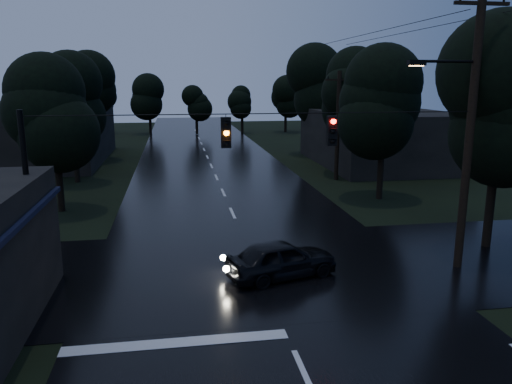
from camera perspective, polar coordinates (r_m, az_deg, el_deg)
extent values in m
cube|color=black|center=(36.06, -4.54, 1.63)|extent=(12.00, 120.00, 0.02)
cube|color=black|center=(18.82, 0.12, -8.76)|extent=(60.00, 9.00, 0.02)
cube|color=black|center=(15.32, -24.66, -2.39)|extent=(0.30, 7.00, 0.15)
cylinder|color=black|center=(18.62, -22.40, -5.10)|extent=(0.10, 0.10, 3.00)
cube|color=#EFB15F|center=(14.15, -26.16, -6.69)|extent=(0.06, 1.60, 0.50)
cube|color=#EFB15F|center=(16.63, -23.55, -3.67)|extent=(0.06, 1.20, 0.50)
cube|color=black|center=(43.00, 13.97, 6.05)|extent=(10.00, 14.00, 4.40)
cube|color=black|center=(46.84, -23.11, 6.30)|extent=(10.00, 16.00, 5.00)
cylinder|color=black|center=(19.39, 23.23, 6.10)|extent=(0.30, 0.30, 10.00)
cube|color=black|center=(19.46, 24.41, 19.05)|extent=(2.00, 0.12, 0.12)
cylinder|color=black|center=(18.74, 20.98, 13.77)|extent=(2.20, 0.10, 0.10)
cube|color=black|center=(18.22, 17.88, 13.89)|extent=(0.60, 0.25, 0.18)
cube|color=#FFB266|center=(18.22, 17.86, 13.57)|extent=(0.45, 0.18, 0.03)
cylinder|color=black|center=(35.24, 9.32, 7.41)|extent=(0.30, 0.30, 7.50)
cube|color=black|center=(35.10, 9.51, 12.53)|extent=(2.00, 0.12, 0.12)
cylinder|color=black|center=(17.37, -24.50, -1.38)|extent=(0.18, 0.18, 6.00)
cylinder|color=black|center=(16.57, 0.70, 8.95)|extent=(15.00, 0.03, 0.03)
cube|color=black|center=(16.45, -3.45, 6.80)|extent=(0.32, 0.25, 1.00)
sphere|color=orange|center=(16.31, -3.40, 6.75)|extent=(0.18, 0.18, 0.18)
cube|color=black|center=(17.19, 8.66, 6.93)|extent=(0.32, 0.25, 1.00)
sphere|color=#FF0C07|center=(17.05, 8.81, 6.88)|extent=(0.18, 0.18, 0.18)
cylinder|color=black|center=(23.01, 25.09, -2.32)|extent=(0.36, 0.36, 2.80)
sphere|color=black|center=(22.45, 25.90, 6.10)|extent=(4.48, 4.48, 4.48)
sphere|color=black|center=(22.37, 26.20, 9.15)|extent=(4.48, 4.48, 4.48)
sphere|color=black|center=(22.35, 26.50, 12.21)|extent=(4.48, 4.48, 4.48)
cylinder|color=black|center=(28.53, -21.48, 0.35)|extent=(0.36, 0.36, 2.45)
sphere|color=black|center=(28.10, -21.97, 6.29)|extent=(3.92, 3.92, 3.92)
sphere|color=black|center=(28.02, -22.15, 8.42)|extent=(3.92, 3.92, 3.92)
sphere|color=black|center=(27.97, -22.33, 10.56)|extent=(3.92, 3.92, 3.92)
cylinder|color=black|center=(36.35, -19.85, 3.11)|extent=(0.36, 0.36, 2.62)
sphere|color=black|center=(36.00, -20.23, 8.11)|extent=(4.20, 4.20, 4.20)
sphere|color=black|center=(35.95, -20.37, 9.90)|extent=(4.20, 4.20, 4.20)
sphere|color=black|center=(35.92, -20.51, 11.68)|extent=(4.20, 4.20, 4.20)
cylinder|color=black|center=(46.20, -18.40, 5.21)|extent=(0.36, 0.36, 2.80)
sphere|color=black|center=(45.92, -18.70, 9.42)|extent=(4.48, 4.48, 4.48)
sphere|color=black|center=(45.89, -18.81, 10.91)|extent=(4.48, 4.48, 4.48)
sphere|color=black|center=(45.88, -18.92, 12.40)|extent=(4.48, 4.48, 4.48)
cylinder|color=black|center=(30.26, 14.00, 1.69)|extent=(0.36, 0.36, 2.62)
sphere|color=black|center=(29.84, 14.32, 7.71)|extent=(4.20, 4.20, 4.20)
sphere|color=black|center=(29.77, 14.44, 9.87)|extent=(4.20, 4.20, 4.20)
sphere|color=black|center=(29.75, 14.56, 12.03)|extent=(4.20, 4.20, 4.20)
cylinder|color=black|center=(37.82, 10.11, 4.14)|extent=(0.36, 0.36, 2.80)
sphere|color=black|center=(37.48, 10.32, 9.29)|extent=(4.48, 4.48, 4.48)
sphere|color=black|center=(37.43, 10.39, 11.12)|extent=(4.48, 4.48, 4.48)
sphere|color=black|center=(37.42, 10.46, 12.96)|extent=(4.48, 4.48, 4.48)
cylinder|color=black|center=(47.44, 6.83, 6.05)|extent=(0.36, 0.36, 2.97)
sphere|color=black|center=(47.16, 6.95, 10.41)|extent=(4.76, 4.76, 4.76)
sphere|color=black|center=(47.13, 6.99, 11.96)|extent=(4.76, 4.76, 4.76)
sphere|color=black|center=(47.14, 7.03, 13.51)|extent=(4.76, 4.76, 4.76)
imported|color=black|center=(17.86, 2.94, -7.64)|extent=(4.30, 2.66, 1.37)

